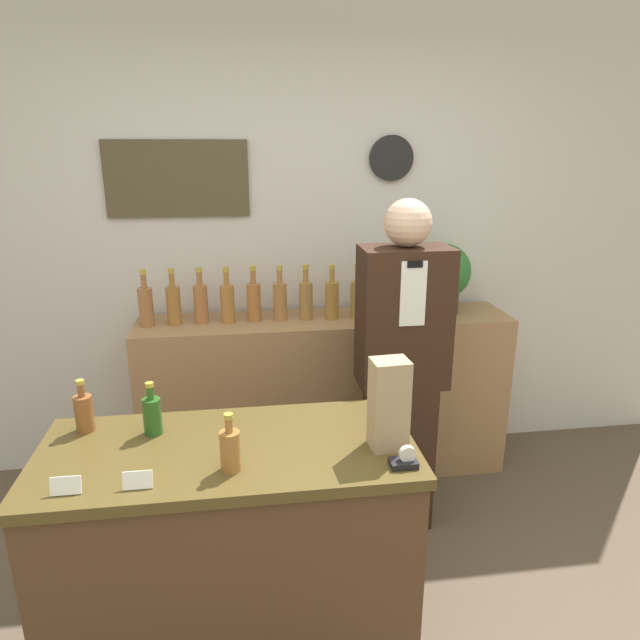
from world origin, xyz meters
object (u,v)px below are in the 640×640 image
at_px(shopkeeper, 401,372).
at_px(tape_dispenser, 405,460).
at_px(potted_plant, 443,275).
at_px(paper_bag, 389,404).

relative_size(shopkeeper, tape_dispenser, 18.66).
height_order(shopkeeper, tape_dispenser, shopkeeper).
distance_m(potted_plant, tape_dispenser, 1.65).
bearing_deg(tape_dispenser, paper_bag, 100.36).
xyz_separation_m(potted_plant, tape_dispenser, (-0.65, -1.50, -0.26)).
bearing_deg(tape_dispenser, potted_plant, 66.54).
distance_m(shopkeeper, paper_bag, 0.88).
bearing_deg(paper_bag, shopkeeper, 70.68).
bearing_deg(shopkeeper, tape_dispenser, -105.37).
distance_m(potted_plant, paper_bag, 1.53).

